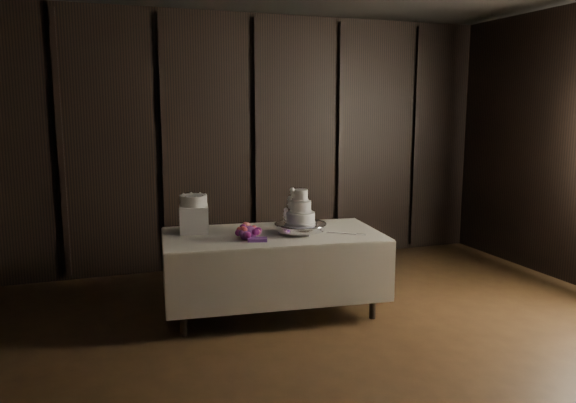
{
  "coord_description": "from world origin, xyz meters",
  "views": [
    {
      "loc": [
        -1.91,
        -3.03,
        1.9
      ],
      "look_at": [
        -0.2,
        1.79,
        1.05
      ],
      "focal_mm": 35.0,
      "sensor_mm": 36.0,
      "label": 1
    }
  ],
  "objects": [
    {
      "name": "cake_knife",
      "position": [
        0.23,
        1.55,
        0.77
      ],
      "size": [
        0.31,
        0.25,
        0.01
      ],
      "primitive_type": "cube",
      "rotation": [
        0.0,
        0.0,
        -0.67
      ],
      "color": "silver",
      "rests_on": "display_table"
    },
    {
      "name": "room",
      "position": [
        0.0,
        0.0,
        1.5
      ],
      "size": [
        6.08,
        7.08,
        3.08
      ],
      "color": "black",
      "rests_on": "ground"
    },
    {
      "name": "wedding_cake",
      "position": [
        -0.13,
        1.7,
        0.98
      ],
      "size": [
        0.3,
        0.26,
        0.32
      ],
      "rotation": [
        0.0,
        0.0,
        -0.31
      ],
      "color": "white",
      "rests_on": "cake_stand"
    },
    {
      "name": "cake_stand",
      "position": [
        -0.1,
        1.72,
        0.81
      ],
      "size": [
        0.55,
        0.55,
        0.09
      ],
      "primitive_type": "cylinder",
      "rotation": [
        0.0,
        0.0,
        -0.14
      ],
      "color": "silver",
      "rests_on": "display_table"
    },
    {
      "name": "box_pedestal",
      "position": [
        -1.03,
        2.08,
        0.89
      ],
      "size": [
        0.3,
        0.3,
        0.25
      ],
      "primitive_type": "cube",
      "rotation": [
        0.0,
        0.0,
        -0.17
      ],
      "color": "white",
      "rests_on": "display_table"
    },
    {
      "name": "display_table",
      "position": [
        -0.35,
        1.79,
        0.42
      ],
      "size": [
        2.09,
        1.24,
        0.76
      ],
      "rotation": [
        0.0,
        0.0,
        -0.11
      ],
      "color": "#EFE6CE",
      "rests_on": "ground"
    },
    {
      "name": "small_cake",
      "position": [
        -1.03,
        2.08,
        1.06
      ],
      "size": [
        0.26,
        0.26,
        0.1
      ],
      "primitive_type": "cylinder",
      "rotation": [
        0.0,
        0.0,
        0.03
      ],
      "color": "white",
      "rests_on": "box_pedestal"
    },
    {
      "name": "bouquet",
      "position": [
        -0.62,
        1.66,
        0.82
      ],
      "size": [
        0.36,
        0.43,
        0.18
      ],
      "primitive_type": null,
      "rotation": [
        0.0,
        0.0,
        -0.26
      ],
      "color": "#E04D50",
      "rests_on": "display_table"
    }
  ]
}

